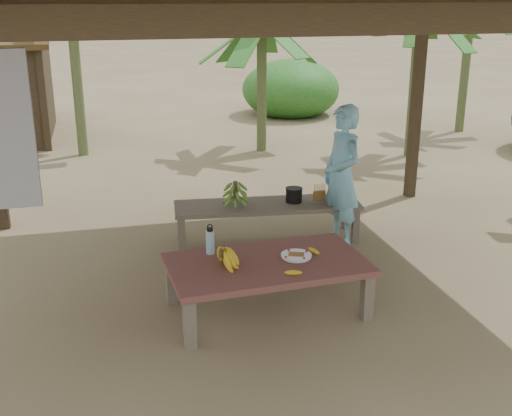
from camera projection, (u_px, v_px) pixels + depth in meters
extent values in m
plane|color=brown|center=(264.00, 280.00, 6.66)|extent=(80.00, 80.00, 0.00)
cube|color=black|center=(416.00, 104.00, 8.97)|extent=(0.13, 0.13, 2.70)
cube|color=black|center=(367.00, 19.00, 3.67)|extent=(5.80, 0.14, 0.18)
cube|color=black|center=(218.00, 4.00, 7.90)|extent=(5.80, 0.14, 0.18)
cube|color=brown|center=(190.00, 323.00, 5.35)|extent=(0.11, 0.11, 0.44)
cube|color=brown|center=(367.00, 297.00, 5.81)|extent=(0.11, 0.11, 0.44)
cube|color=brown|center=(172.00, 282.00, 6.11)|extent=(0.11, 0.11, 0.44)
cube|color=brown|center=(330.00, 261.00, 6.57)|extent=(0.11, 0.11, 0.44)
cube|color=maroon|center=(267.00, 265.00, 5.88)|extent=(1.86, 1.11, 0.06)
cube|color=brown|center=(182.00, 234.00, 7.35)|extent=(0.09, 0.09, 0.40)
cube|color=brown|center=(355.00, 226.00, 7.63)|extent=(0.09, 0.09, 0.40)
cube|color=brown|center=(181.00, 221.00, 7.79)|extent=(0.09, 0.09, 0.40)
cube|color=brown|center=(345.00, 213.00, 8.07)|extent=(0.09, 0.09, 0.40)
cube|color=brown|center=(267.00, 206.00, 7.64)|extent=(2.25, 0.81, 0.05)
cylinder|color=white|center=(296.00, 257.00, 5.96)|extent=(0.26, 0.26, 0.01)
cylinder|color=white|center=(296.00, 255.00, 5.95)|extent=(0.29, 0.29, 0.02)
cube|color=brown|center=(296.00, 255.00, 5.95)|extent=(0.17, 0.14, 0.02)
ellipsoid|color=gold|center=(293.00, 273.00, 5.59)|extent=(0.17, 0.06, 0.04)
ellipsoid|color=gold|center=(314.00, 251.00, 6.06)|extent=(0.11, 0.14, 0.04)
cylinder|color=#4092CA|center=(210.00, 242.00, 6.02)|extent=(0.08, 0.08, 0.23)
cylinder|color=black|center=(210.00, 229.00, 5.97)|extent=(0.06, 0.06, 0.03)
torus|color=black|center=(210.00, 226.00, 5.96)|extent=(0.05, 0.01, 0.05)
cylinder|color=black|center=(294.00, 195.00, 7.66)|extent=(0.20, 0.20, 0.17)
imported|color=#78C2E2|center=(342.00, 176.00, 7.41)|extent=(0.49, 0.66, 1.65)
cylinder|color=#596638|center=(415.00, 79.00, 11.27)|extent=(0.18, 0.18, 2.74)
cylinder|color=#596638|center=(262.00, 86.00, 11.68)|extent=(0.18, 0.18, 2.42)
cylinder|color=#596638|center=(76.00, 66.00, 11.23)|extent=(0.18, 0.18, 3.21)
cylinder|color=#596638|center=(466.00, 63.00, 13.27)|extent=(0.18, 0.18, 2.85)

